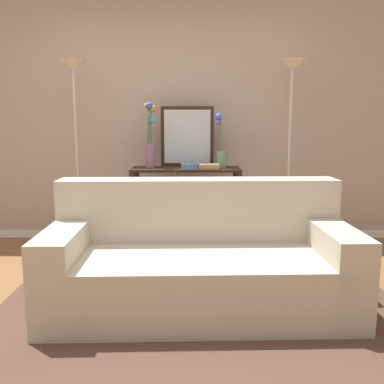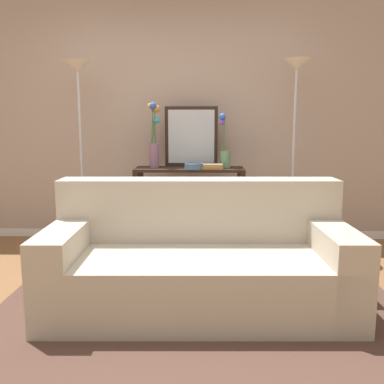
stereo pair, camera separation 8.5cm
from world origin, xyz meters
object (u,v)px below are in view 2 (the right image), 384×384
Objects in this scene: couch at (199,264)px; floor_lamp_left at (79,103)px; floor_lamp_right at (295,102)px; vase_short_flowers at (225,150)px; console_table at (190,194)px; vase_tall_flowers at (154,138)px; book_stack at (212,167)px; wall_mirror at (191,137)px; book_row_under_console at (160,242)px; fruit_bowl at (194,166)px.

floor_lamp_left is (-1.21, 1.36, 1.17)m from couch.
floor_lamp_right is (0.92, 1.36, 1.18)m from couch.
console_table is at bearing -179.00° from vase_short_flowers.
vase_tall_flowers is (-0.36, 0.03, 0.56)m from console_table.
couch is 2.17m from floor_lamp_left.
floor_lamp_right is (1.04, -0.07, 0.92)m from console_table.
floor_lamp_right reaches higher than floor_lamp_left.
floor_lamp_left is at bearing -177.00° from vase_short_flowers.
floor_lamp_left is 1.52m from vase_short_flowers.
book_stack is at bearing -26.14° from console_table.
vase_tall_flowers is 2.99× the size of book_stack.
wall_mirror is 2.84× the size of book_stack.
floor_lamp_left reaches higher than book_stack.
couch is 1.10× the size of floor_lamp_right.
vase_short_flowers is (0.34, -0.16, -0.13)m from wall_mirror.
wall_mirror is 2.31× the size of book_row_under_console.
floor_lamp_right is 1.45m from vase_tall_flowers.
book_stack reaches higher than book_row_under_console.
floor_lamp_left is 0.82m from vase_tall_flowers.
wall_mirror is at bearing 85.32° from console_table.
book_row_under_console is at bearing 106.86° from couch.
vase_tall_flowers is 0.73m from vase_short_flowers.
console_table is 0.58× the size of floor_lamp_right.
couch is 3.17× the size of vase_tall_flowers.
wall_mirror is 1.14× the size of vase_short_flowers.
fruit_bowl reaches higher than book_row_under_console.
console_table is 1.42m from floor_lamp_left.
wall_mirror reaches higher than couch.
console_table is 1.77× the size of wall_mirror.
floor_lamp_right reaches higher than console_table.
vase_tall_flowers is 3.57× the size of fruit_bowl.
couch is 1.52m from book_row_under_console.
floor_lamp_left is 1.46m from book_stack.
vase_short_flowers is 0.37m from fruit_bowl.
fruit_bowl is 0.90m from book_row_under_console.
couch is at bearing -73.14° from book_row_under_console.
vase_short_flowers is at bearing 173.62° from floor_lamp_right.
floor_lamp_left is 2.13m from floor_lamp_right.
vase_tall_flowers is at bearing 8.05° from floor_lamp_left.
vase_short_flowers is 2.50× the size of book_stack.
console_table is 0.60m from wall_mirror.
floor_lamp_right reaches higher than couch.
floor_lamp_left is 3.44× the size of vase_short_flowers.
wall_mirror reaches higher than vase_short_flowers.
vase_short_flowers is (0.72, -0.03, -0.11)m from vase_tall_flowers.
vase_short_flowers reaches higher than couch.
fruit_bowl is 0.68× the size of book_row_under_console.
console_table is (-0.12, 1.43, 0.26)m from couch.
book_stack is at bearing -11.70° from book_row_under_console.
book_stack is (0.23, -0.11, 0.29)m from console_table.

